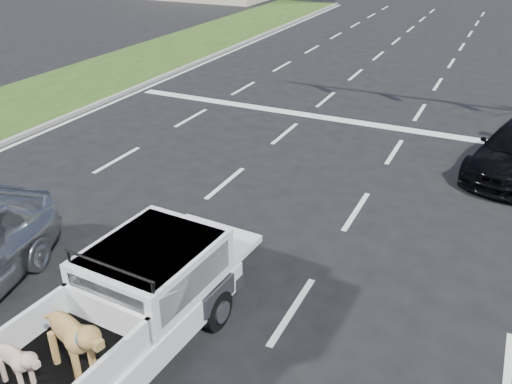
% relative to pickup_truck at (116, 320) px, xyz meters
% --- Properties ---
extents(ground, '(160.00, 160.00, 0.00)m').
position_rel_pickup_truck_xyz_m(ground, '(0.15, 2.30, -0.86)').
color(ground, black).
rests_on(ground, ground).
extents(road_markings, '(17.75, 60.00, 0.01)m').
position_rel_pickup_truck_xyz_m(road_markings, '(0.15, 8.87, -0.85)').
color(road_markings, silver).
rests_on(road_markings, ground).
extents(grass_median_left, '(5.00, 60.00, 0.10)m').
position_rel_pickup_truck_xyz_m(grass_median_left, '(-11.35, 8.30, -0.81)').
color(grass_median_left, '#1E4214').
rests_on(grass_median_left, ground).
extents(curb_left, '(0.15, 60.00, 0.14)m').
position_rel_pickup_truck_xyz_m(curb_left, '(-8.90, 8.30, -0.79)').
color(curb_left, gray).
rests_on(curb_left, ground).
extents(pickup_truck, '(2.10, 5.01, 1.84)m').
position_rel_pickup_truck_xyz_m(pickup_truck, '(0.00, 0.00, 0.00)').
color(pickup_truck, black).
rests_on(pickup_truck, ground).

